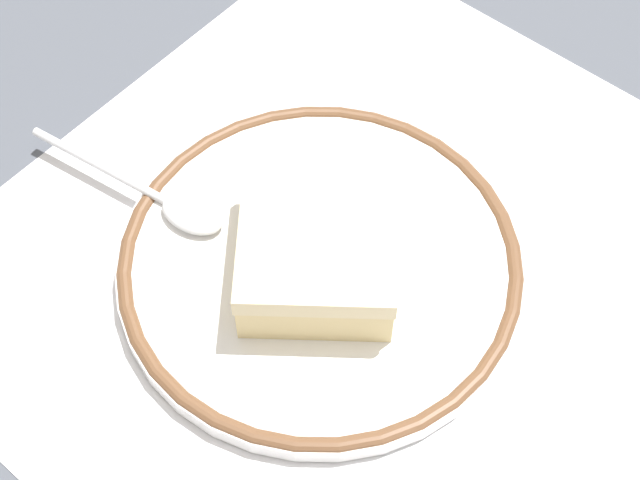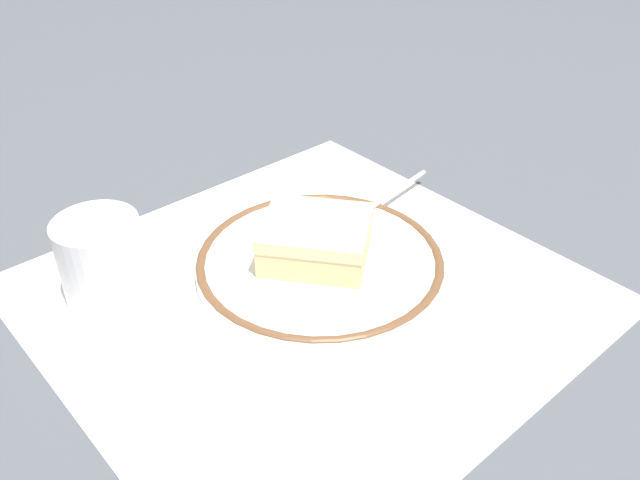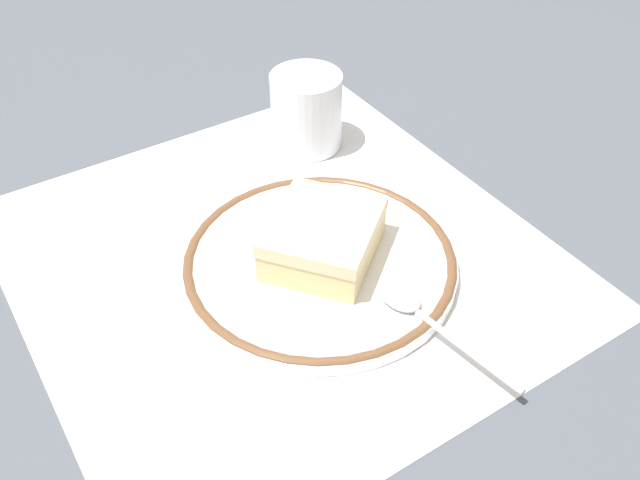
{
  "view_description": "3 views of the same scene",
  "coord_description": "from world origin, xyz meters",
  "px_view_note": "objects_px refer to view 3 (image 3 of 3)",
  "views": [
    {
      "loc": [
        0.15,
        -0.24,
        0.47
      ],
      "look_at": [
        -0.03,
        -0.02,
        0.03
      ],
      "focal_mm": 54.84,
      "sensor_mm": 36.0,
      "label": 1
    },
    {
      "loc": [
        0.29,
        0.35,
        0.37
      ],
      "look_at": [
        -0.03,
        -0.02,
        0.03
      ],
      "focal_mm": 37.69,
      "sensor_mm": 36.0,
      "label": 2
    },
    {
      "loc": [
        -0.39,
        0.21,
        0.41
      ],
      "look_at": [
        -0.03,
        -0.02,
        0.03
      ],
      "focal_mm": 39.97,
      "sensor_mm": 36.0,
      "label": 3
    }
  ],
  "objects_px": {
    "spoon": "(414,308)",
    "plate": "(320,262)",
    "cake_slice": "(323,238)",
    "cup": "(306,115)"
  },
  "relations": [
    {
      "from": "spoon",
      "to": "cake_slice",
      "type": "bearing_deg",
      "value": 14.48
    },
    {
      "from": "cake_slice",
      "to": "spoon",
      "type": "relative_size",
      "value": 0.91
    },
    {
      "from": "plate",
      "to": "cup",
      "type": "height_order",
      "value": "cup"
    },
    {
      "from": "plate",
      "to": "spoon",
      "type": "relative_size",
      "value": 1.65
    },
    {
      "from": "plate",
      "to": "cup",
      "type": "bearing_deg",
      "value": -28.68
    },
    {
      "from": "cake_slice",
      "to": "spoon",
      "type": "bearing_deg",
      "value": -165.52
    },
    {
      "from": "cake_slice",
      "to": "cup",
      "type": "distance_m",
      "value": 0.18
    },
    {
      "from": "spoon",
      "to": "plate",
      "type": "bearing_deg",
      "value": 17.14
    },
    {
      "from": "plate",
      "to": "cake_slice",
      "type": "bearing_deg",
      "value": -70.1
    },
    {
      "from": "cake_slice",
      "to": "spoon",
      "type": "height_order",
      "value": "cake_slice"
    }
  ]
}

